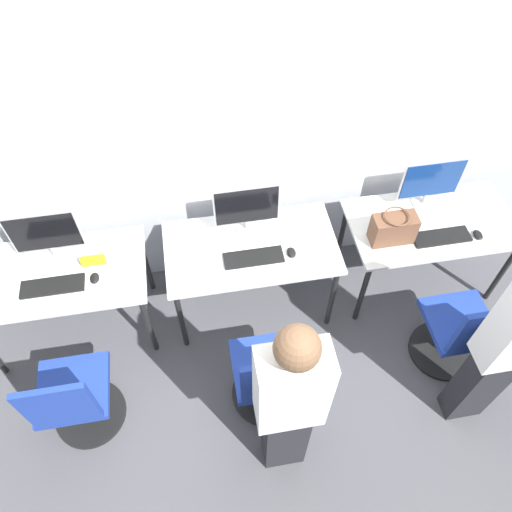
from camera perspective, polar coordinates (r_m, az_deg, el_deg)
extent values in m
plane|color=#4C4C51|center=(3.88, 0.34, -9.35)|extent=(20.00, 20.00, 0.00)
cube|color=#B7BCC1|center=(3.29, -2.00, 14.68)|extent=(12.00, 0.05, 2.80)
cube|color=silver|center=(3.59, -22.00, -1.97)|extent=(1.20, 0.66, 0.02)
cylinder|color=black|center=(3.61, -12.15, -7.74)|extent=(0.04, 0.04, 0.69)
cylinder|color=black|center=(3.93, -12.49, -0.68)|extent=(0.04, 0.04, 0.69)
cylinder|color=#B2B2B7|center=(3.67, -21.92, 0.17)|extent=(0.17, 0.17, 0.01)
cylinder|color=#B2B2B7|center=(3.64, -22.13, 0.59)|extent=(0.04, 0.04, 0.08)
cube|color=#B2B2B7|center=(3.50, -23.05, 2.55)|extent=(0.45, 0.01, 0.33)
cube|color=black|center=(3.50, -23.06, 2.45)|extent=(0.43, 0.01, 0.30)
cube|color=black|center=(3.51, -22.22, -3.20)|extent=(0.41, 0.14, 0.02)
ellipsoid|color=black|center=(3.44, -17.96, -2.42)|extent=(0.06, 0.09, 0.03)
cylinder|color=black|center=(3.80, -18.32, -16.72)|extent=(0.48, 0.48, 0.03)
cylinder|color=black|center=(3.61, -19.18, -15.52)|extent=(0.04, 0.04, 0.39)
cube|color=navy|center=(3.42, -20.16, -14.11)|extent=(0.44, 0.44, 0.05)
cube|color=navy|center=(3.13, -21.62, -15.66)|extent=(0.40, 0.04, 0.44)
cube|color=silver|center=(3.46, -0.56, 0.94)|extent=(1.20, 0.66, 0.02)
cylinder|color=black|center=(3.59, -8.51, -7.28)|extent=(0.04, 0.04, 0.69)
cylinder|color=black|center=(3.69, 8.68, -4.76)|extent=(0.04, 0.04, 0.69)
cylinder|color=black|center=(3.91, -9.17, -0.23)|extent=(0.04, 0.04, 0.69)
cylinder|color=black|center=(4.00, 6.60, 1.91)|extent=(0.04, 0.04, 0.69)
cylinder|color=#B2B2B7|center=(3.55, -1.00, 3.17)|extent=(0.17, 0.17, 0.01)
cylinder|color=#B2B2B7|center=(3.52, -1.01, 3.63)|extent=(0.04, 0.04, 0.08)
cube|color=#B2B2B7|center=(3.38, -1.06, 5.80)|extent=(0.45, 0.01, 0.33)
cube|color=black|center=(3.37, -1.04, 5.70)|extent=(0.43, 0.01, 0.30)
cube|color=black|center=(3.38, -0.27, -0.18)|extent=(0.41, 0.14, 0.02)
ellipsoid|color=black|center=(3.41, 4.07, 0.40)|extent=(0.06, 0.09, 0.03)
cylinder|color=black|center=(3.68, 1.12, -15.33)|extent=(0.48, 0.48, 0.03)
cylinder|color=black|center=(3.49, 1.18, -14.05)|extent=(0.04, 0.04, 0.39)
cube|color=navy|center=(3.29, 1.24, -12.54)|extent=(0.44, 0.44, 0.05)
cube|color=navy|center=(2.98, 2.06, -14.04)|extent=(0.40, 0.04, 0.44)
cube|color=#232328|center=(3.20, 3.32, -19.66)|extent=(0.25, 0.16, 0.75)
cube|color=white|center=(2.54, 4.08, -14.85)|extent=(0.36, 0.20, 0.65)
sphere|color=brown|center=(2.15, 4.74, -10.43)|extent=(0.21, 0.21, 0.21)
cube|color=silver|center=(3.83, 19.51, 3.55)|extent=(1.20, 0.66, 0.02)
cylinder|color=black|center=(3.75, 12.05, -4.20)|extent=(0.04, 0.04, 0.69)
cylinder|color=black|center=(4.21, 26.29, -1.71)|extent=(0.04, 0.04, 0.69)
cylinder|color=black|center=(4.06, 9.75, 2.32)|extent=(0.04, 0.04, 0.69)
cylinder|color=black|center=(4.48, 23.29, 4.01)|extent=(0.04, 0.04, 0.69)
cylinder|color=#B2B2B7|center=(3.92, 18.57, 5.83)|extent=(0.17, 0.17, 0.01)
cylinder|color=#B2B2B7|center=(3.89, 18.74, 6.27)|extent=(0.04, 0.04, 0.08)
cube|color=#B2B2B7|center=(3.77, 19.46, 8.30)|extent=(0.45, 0.01, 0.33)
cube|color=navy|center=(3.76, 19.50, 8.21)|extent=(0.43, 0.01, 0.30)
cube|color=black|center=(3.73, 20.43, 2.06)|extent=(0.41, 0.14, 0.02)
ellipsoid|color=black|center=(3.83, 24.03, 2.23)|extent=(0.06, 0.09, 0.03)
cylinder|color=black|center=(4.06, 20.38, -10.10)|extent=(0.48, 0.48, 0.03)
cylinder|color=black|center=(3.89, 21.25, -8.66)|extent=(0.04, 0.04, 0.39)
cube|color=navy|center=(3.71, 22.23, -7.01)|extent=(0.44, 0.44, 0.05)
cube|color=navy|center=(3.43, 24.78, -7.74)|extent=(0.40, 0.04, 0.44)
cube|color=#232328|center=(3.58, 24.07, -13.10)|extent=(0.25, 0.16, 0.81)
cube|color=brown|center=(3.54, 15.40, 3.00)|extent=(0.30, 0.14, 0.22)
torus|color=brown|center=(3.44, 15.86, 4.39)|extent=(0.18, 0.18, 0.01)
cube|color=yellow|center=(3.50, -18.11, -0.49)|extent=(0.16, 0.03, 0.08)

